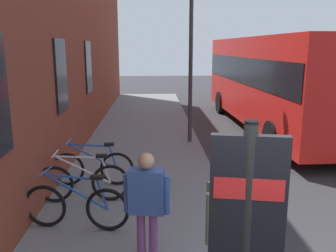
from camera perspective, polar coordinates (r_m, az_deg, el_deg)
ground at (r=9.44m, az=12.81°, el=-6.54°), size 60.00×60.00×0.00m
sidewalk_pavement at (r=11.01m, az=-3.94°, el=-3.19°), size 24.00×3.50×0.12m
bicycle_under_window at (r=6.11m, az=-14.33°, el=-12.22°), size 0.49×1.76×0.97m
bicycle_far_end at (r=7.09m, az=-13.34°, el=-8.64°), size 0.48×1.77×0.97m
bicycle_by_door at (r=7.85m, az=-11.87°, el=-6.49°), size 0.48×1.77×0.97m
transit_info_sign at (r=2.81m, az=12.29°, el=-15.44°), size 0.18×0.56×2.40m
city_bus at (r=13.87m, az=16.39°, el=7.39°), size 10.58×2.90×3.35m
pedestrian_by_facade at (r=4.09m, az=10.02°, el=-14.36°), size 0.44×0.60×1.75m
pedestrian_crossing_street at (r=4.77m, az=-3.40°, el=-11.44°), size 0.29×0.60×1.59m
street_lamp at (r=10.96m, az=3.67°, el=14.28°), size 0.28×0.28×5.53m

